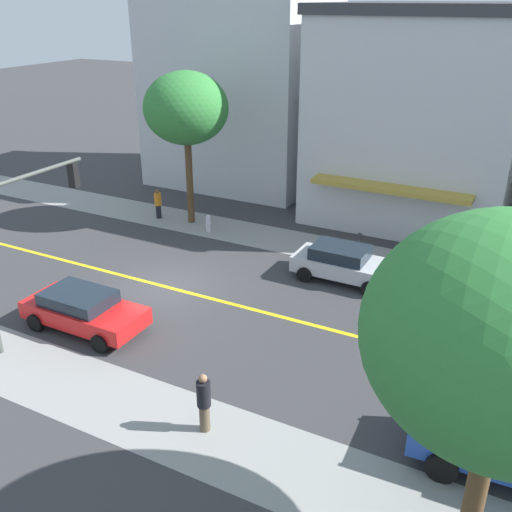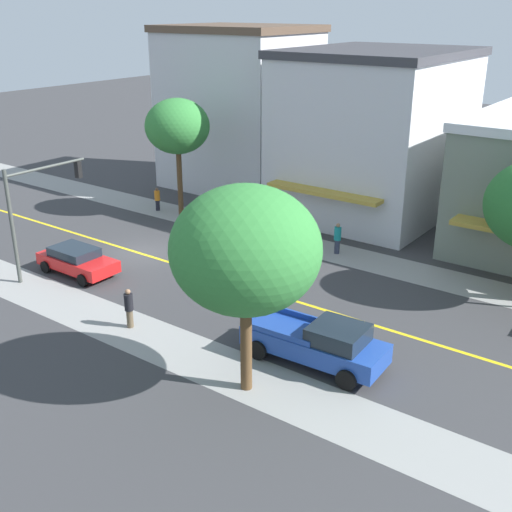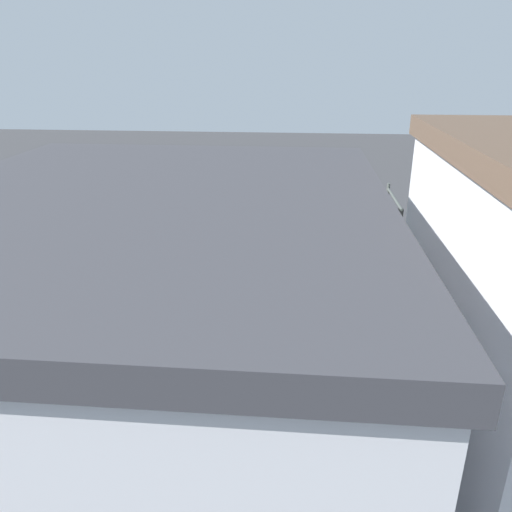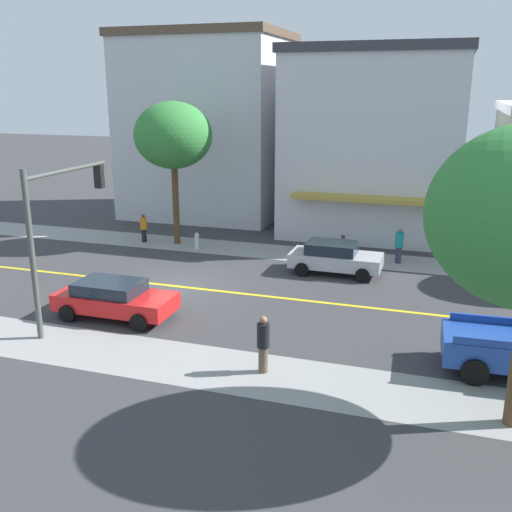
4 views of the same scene
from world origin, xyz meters
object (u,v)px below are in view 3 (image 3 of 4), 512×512
at_px(street_tree_right_corner, 472,265).
at_px(red_sedan_right_curb, 364,273).
at_px(silver_sedan_left_curb, 239,333).
at_px(pedestrian_black_shirt, 260,252).
at_px(street_tree_left_far, 158,182).
at_px(traffic_light_mast, 390,219).
at_px(fire_hydrant, 411,372).
at_px(blue_pickup_truck, 132,261).
at_px(pedestrian_teal_shirt, 171,358).
at_px(pedestrian_orange_shirt, 496,374).
at_px(parking_meter, 233,354).

xyz_separation_m(street_tree_right_corner, red_sedan_right_curb, (10.62, 2.48, -5.11)).
bearing_deg(silver_sedan_left_curb, pedestrian_black_shirt, -90.81).
height_order(street_tree_left_far, traffic_light_mast, street_tree_left_far).
bearing_deg(fire_hydrant, pedestrian_black_shirt, 31.45).
bearing_deg(blue_pickup_truck, pedestrian_teal_shirt, 113.23).
xyz_separation_m(street_tree_left_far, blue_pickup_truck, (-3.03, 1.21, -4.50)).
height_order(traffic_light_mast, red_sedan_right_curb, traffic_light_mast).
distance_m(silver_sedan_left_curb, pedestrian_orange_shirt, 11.45).
relative_size(street_tree_left_far, pedestrian_teal_shirt, 4.28).
bearing_deg(silver_sedan_left_curb, pedestrian_orange_shirt, 168.11).
bearing_deg(street_tree_right_corner, traffic_light_mast, 5.23).
bearing_deg(fire_hydrant, silver_sedan_left_curb, 75.52).
bearing_deg(pedestrian_teal_shirt, street_tree_left_far, 89.49).
height_order(street_tree_left_far, pedestrian_orange_shirt, street_tree_left_far).
height_order(street_tree_left_far, silver_sedan_left_curb, street_tree_left_far).
xyz_separation_m(street_tree_right_corner, silver_sedan_left_curb, (2.73, 9.32, -5.08)).
relative_size(street_tree_right_corner, silver_sedan_left_curb, 1.83).
xyz_separation_m(fire_hydrant, pedestrian_black_shirt, (12.44, 7.61, 0.52)).
height_order(blue_pickup_truck, pedestrian_orange_shirt, blue_pickup_truck).
distance_m(parking_meter, traffic_light_mast, 14.05).
bearing_deg(traffic_light_mast, pedestrian_teal_shirt, -43.47).
bearing_deg(street_tree_right_corner, parking_meter, 85.79).
height_order(pedestrian_orange_shirt, pedestrian_teal_shirt, pedestrian_teal_shirt).
xyz_separation_m(red_sedan_right_curb, silver_sedan_left_curb, (-7.89, 6.84, 0.03)).
xyz_separation_m(blue_pickup_truck, pedestrian_teal_shirt, (-10.77, -5.26, 0.01)).
bearing_deg(pedestrian_orange_shirt, red_sedan_right_curb, -89.39).
distance_m(pedestrian_orange_shirt, pedestrian_teal_shirt, 13.86).
relative_size(street_tree_right_corner, parking_meter, 5.71).
bearing_deg(blue_pickup_truck, pedestrian_black_shirt, -167.13).
bearing_deg(silver_sedan_left_curb, fire_hydrant, 165.83).
xyz_separation_m(street_tree_right_corner, blue_pickup_truck, (10.88, 17.25, -4.93)).
bearing_deg(street_tree_right_corner, pedestrian_black_shirt, 34.72).
relative_size(traffic_light_mast, pedestrian_teal_shirt, 3.26).
relative_size(street_tree_left_far, pedestrian_black_shirt, 4.23).
distance_m(fire_hydrant, silver_sedan_left_curb, 8.08).
distance_m(fire_hydrant, traffic_light_mast, 11.48).
height_order(street_tree_right_corner, fire_hydrant, street_tree_right_corner).
xyz_separation_m(parking_meter, pedestrian_black_shirt, (12.47, -0.21, 0.07)).
height_order(traffic_light_mast, blue_pickup_truck, traffic_light_mast).
height_order(parking_meter, red_sedan_right_curb, red_sedan_right_curb).
bearing_deg(street_tree_left_far, street_tree_right_corner, -130.94).
relative_size(street_tree_right_corner, pedestrian_orange_shirt, 4.81).
bearing_deg(pedestrian_black_shirt, street_tree_left_far, -107.52).
relative_size(silver_sedan_left_curb, blue_pickup_truck, 0.73).
distance_m(street_tree_right_corner, blue_pickup_truck, 20.98).
bearing_deg(parking_meter, street_tree_left_far, 26.89).
height_order(street_tree_left_far, parking_meter, street_tree_left_far).
distance_m(parking_meter, silver_sedan_left_curb, 2.05).
height_order(red_sedan_right_curb, silver_sedan_left_curb, silver_sedan_left_curb).
bearing_deg(silver_sedan_left_curb, pedestrian_teal_shirt, 44.82).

